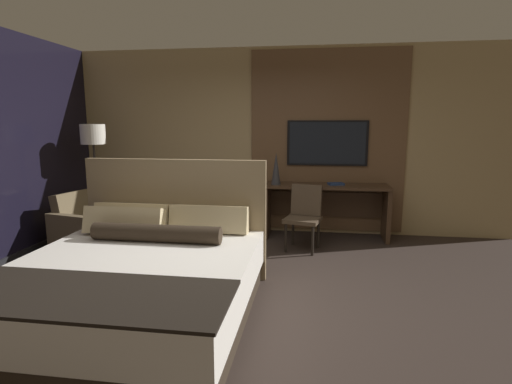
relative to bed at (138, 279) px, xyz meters
name	(u,v)px	position (x,y,z in m)	size (l,w,h in m)	color
ground_plane	(238,300)	(0.81, 0.44, -0.34)	(16.00, 16.00, 0.00)	#332823
wall_back_tv_panel	(277,142)	(0.93, 3.03, 1.06)	(7.20, 0.09, 2.80)	tan
bed	(138,279)	(0.00, 0.00, 0.00)	(2.00, 2.22, 1.30)	#33281E
desk	(326,202)	(1.69, 2.75, 0.20)	(1.79, 0.52, 0.79)	#422D1E
tv	(327,143)	(1.69, 2.96, 1.05)	(1.19, 0.04, 0.67)	black
desk_chair	(304,212)	(1.39, 2.14, 0.17)	(0.53, 0.53, 0.86)	#4C3D2D
armchair_by_window	(88,230)	(-1.49, 1.70, -0.07)	(0.86, 0.88, 0.77)	brown
floor_lamp	(94,143)	(-1.61, 2.19, 1.06)	(0.34, 0.34, 1.67)	#282623
vase_tall	(276,169)	(0.96, 2.63, 0.69)	(0.14, 0.14, 0.47)	#333338
book	(336,184)	(1.82, 2.72, 0.47)	(0.25, 0.20, 0.03)	navy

